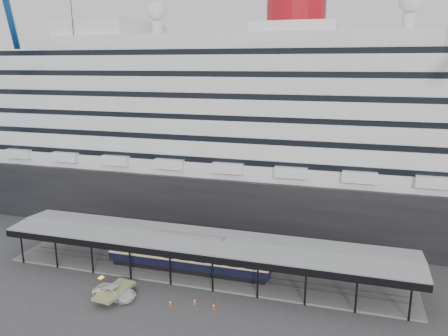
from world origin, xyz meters
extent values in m
plane|color=#38383B|center=(0.00, 0.00, 0.00)|extent=(200.00, 200.00, 0.00)
cube|color=black|center=(0.00, 32.00, 5.00)|extent=(130.00, 30.00, 10.00)
cylinder|color=#A40D16|center=(8.00, 32.00, 37.40)|extent=(10.00, 10.00, 9.00)
sphere|color=silver|center=(-18.00, 32.00, 37.70)|extent=(3.60, 3.60, 3.60)
sphere|color=silver|center=(26.00, 32.00, 37.70)|extent=(3.60, 3.60, 3.60)
cube|color=slate|center=(0.00, 5.00, 0.12)|extent=(56.00, 8.00, 0.24)
cube|color=slate|center=(0.00, 4.28, 0.28)|extent=(54.00, 0.08, 0.10)
cube|color=slate|center=(0.00, 5.72, 0.28)|extent=(54.00, 0.08, 0.10)
cube|color=black|center=(0.00, 0.50, 4.45)|extent=(56.00, 0.18, 0.90)
cube|color=black|center=(0.00, 9.50, 4.45)|extent=(56.00, 0.18, 0.90)
cube|color=slate|center=(0.00, 5.00, 5.18)|extent=(56.00, 9.00, 0.24)
cylinder|color=black|center=(-29.22, 21.75, 23.60)|extent=(0.12, 0.12, 47.21)
cylinder|color=black|center=(30.26, 20.24, 23.60)|extent=(0.12, 0.12, 47.21)
imported|color=silver|center=(-8.18, -4.07, 0.76)|extent=(5.73, 3.15, 1.52)
cube|color=black|center=(-1.97, 5.00, 0.60)|extent=(21.89, 2.68, 0.73)
cube|color=black|center=(-1.97, 5.00, 1.54)|extent=(22.93, 3.10, 1.15)
cube|color=beige|center=(-1.97, 5.00, 2.79)|extent=(22.93, 3.14, 1.35)
cube|color=black|center=(-1.97, 5.00, 3.68)|extent=(22.93, 3.10, 0.42)
cube|color=#D3470B|center=(-0.92, -3.78, 0.01)|extent=(0.42, 0.42, 0.03)
cone|color=#D3470B|center=(-0.92, -3.78, 0.37)|extent=(0.35, 0.35, 0.70)
cylinder|color=white|center=(-0.92, -3.78, 0.44)|extent=(0.22, 0.22, 0.14)
cube|color=#DD560C|center=(1.74, -2.56, 0.01)|extent=(0.38, 0.38, 0.03)
cone|color=#DD560C|center=(1.74, -2.56, 0.36)|extent=(0.32, 0.32, 0.68)
cylinder|color=white|center=(1.74, -2.56, 0.43)|extent=(0.22, 0.22, 0.13)
cube|color=red|center=(4.28, -3.04, 0.02)|extent=(0.42, 0.42, 0.03)
cone|color=red|center=(4.28, -3.04, 0.40)|extent=(0.35, 0.35, 0.75)
cylinder|color=white|center=(4.28, -3.04, 0.47)|extent=(0.24, 0.24, 0.15)
camera|label=1|loc=(18.54, -46.79, 28.07)|focal=35.00mm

